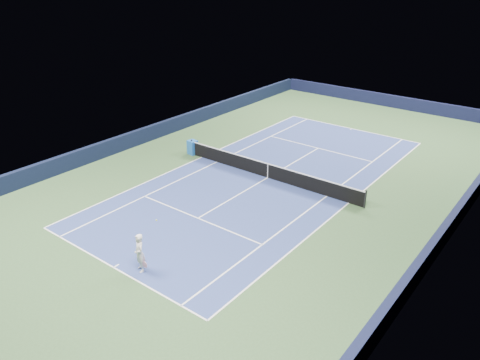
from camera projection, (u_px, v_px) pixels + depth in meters
The scene contains 19 objects.
ground at pixel (268, 178), 29.02m from camera, with size 40.00×40.00×0.00m, color #2F4C29.
wall_far at pixel (390, 101), 42.98m from camera, with size 22.00×0.35×1.10m, color black.
wall_right at pixel (451, 224), 22.78m from camera, with size 0.35×40.00×1.10m, color black.
wall_left at pixel (148, 134), 34.78m from camera, with size 0.35×40.00×1.10m, color black.
court_surface at pixel (268, 178), 29.01m from camera, with size 10.97×23.77×0.01m, color navy.
baseline_far at pixel (352, 129), 37.52m from camera, with size 10.97×0.08×0.00m, color white.
baseline_near at pixel (114, 267), 20.50m from camera, with size 10.97×0.08×0.00m, color white.
sideline_doubles_right at pixel (349, 203), 25.97m from camera, with size 0.08×23.77×0.00m, color white.
sideline_doubles_left at pixel (202, 157), 32.05m from camera, with size 0.08×23.77×0.00m, color white.
sideline_singles_right at pixel (327, 196), 26.73m from camera, with size 0.08×23.77×0.00m, color white.
sideline_singles_left at pixel (217, 162), 31.29m from camera, with size 0.08×23.77×0.00m, color white.
service_line_far at pixel (318, 148), 33.60m from camera, with size 8.23×0.08×0.00m, color white.
service_line_near at pixel (198, 218), 24.43m from camera, with size 8.23×0.08×0.00m, color white.
center_service_line at pixel (268, 178), 29.01m from camera, with size 0.08×12.80×0.00m, color white.
center_mark_far at pixel (351, 129), 37.42m from camera, with size 0.08×0.30×0.00m, color white.
center_mark_near at pixel (116, 266), 20.61m from camera, with size 0.08×0.30×0.00m, color white.
tennis_net at pixel (268, 170), 28.80m from camera, with size 12.90×0.10×1.07m.
sponsor_cube at pixel (193, 147), 32.41m from camera, with size 0.66×0.61×0.99m.
tennis_player at pixel (140, 253), 19.95m from camera, with size 0.86×1.36×2.11m.
Camera 1 is at (14.76, -21.88, 12.18)m, focal length 35.00 mm.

